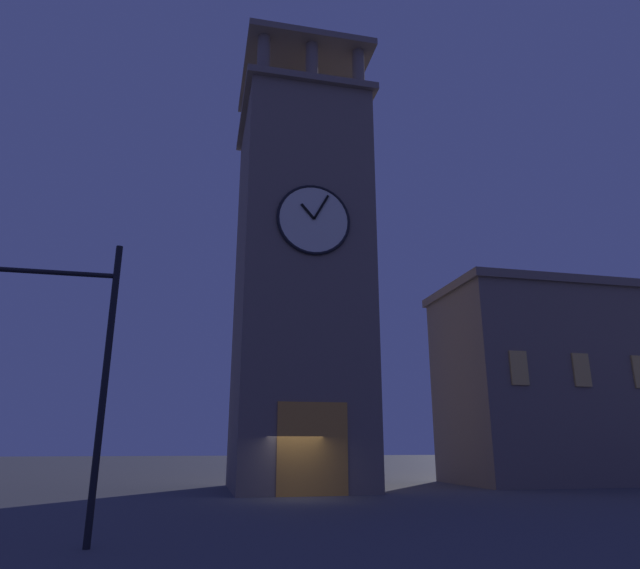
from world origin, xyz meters
TOP-DOWN VIEW (x-y plane):
  - ground_plane at (0.00, 0.00)m, footprint 200.00×200.00m
  - clocktower at (-0.79, -4.59)m, footprint 7.21×8.28m
  - adjacent_wing_building at (-19.71, -5.64)m, footprint 19.25×7.51m
  - traffic_signal_near at (7.63, 10.44)m, footprint 4.11×0.41m

SIDE VIEW (x-z plane):
  - ground_plane at x=0.00m, z-range 0.00..0.00m
  - traffic_signal_near at x=7.63m, z-range 0.98..7.82m
  - adjacent_wing_building at x=-19.71m, z-range 0.02..11.51m
  - clocktower at x=-0.79m, z-range -2.72..24.81m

